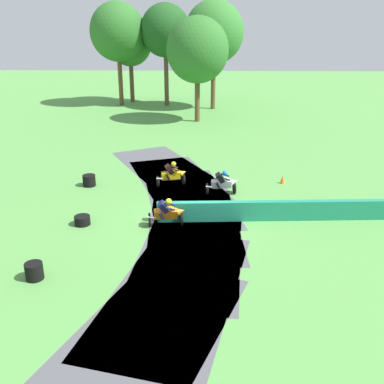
{
  "coord_description": "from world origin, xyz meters",
  "views": [
    {
      "loc": [
        0.44,
        -18.14,
        8.47
      ],
      "look_at": [
        -0.14,
        1.22,
        0.9
      ],
      "focal_mm": 41.96,
      "sensor_mm": 36.0,
      "label": 1
    }
  ],
  "objects_px": {
    "motorcycle_chase_white": "(223,183)",
    "motorcycle_trailing_yellow": "(172,174)",
    "traffic_cone": "(283,179)",
    "tire_stack_mid_a": "(82,220)",
    "tire_stack_near": "(34,271)",
    "motorcycle_lead_orange": "(167,213)",
    "tire_stack_mid_b": "(89,180)"
  },
  "relations": [
    {
      "from": "motorcycle_chase_white",
      "to": "motorcycle_trailing_yellow",
      "type": "bearing_deg",
      "value": 156.14
    },
    {
      "from": "traffic_cone",
      "to": "tire_stack_mid_a",
      "type": "bearing_deg",
      "value": -150.02
    },
    {
      "from": "motorcycle_trailing_yellow",
      "to": "motorcycle_chase_white",
      "type": "bearing_deg",
      "value": -23.86
    },
    {
      "from": "tire_stack_near",
      "to": "motorcycle_chase_white",
      "type": "bearing_deg",
      "value": 50.23
    },
    {
      "from": "motorcycle_trailing_yellow",
      "to": "traffic_cone",
      "type": "bearing_deg",
      "value": 5.67
    },
    {
      "from": "motorcycle_lead_orange",
      "to": "motorcycle_chase_white",
      "type": "distance_m",
      "value": 4.56
    },
    {
      "from": "tire_stack_near",
      "to": "tire_stack_mid_b",
      "type": "xyz_separation_m",
      "value": [
        -0.35,
        9.2,
        -0.0
      ]
    },
    {
      "from": "tire_stack_near",
      "to": "tire_stack_mid_a",
      "type": "bearing_deg",
      "value": 83.12
    },
    {
      "from": "motorcycle_trailing_yellow",
      "to": "traffic_cone",
      "type": "xyz_separation_m",
      "value": [
        5.98,
        0.59,
        -0.44
      ]
    },
    {
      "from": "motorcycle_trailing_yellow",
      "to": "tire_stack_mid_b",
      "type": "relative_size",
      "value": 2.5
    },
    {
      "from": "motorcycle_trailing_yellow",
      "to": "tire_stack_mid_a",
      "type": "relative_size",
      "value": 2.48
    },
    {
      "from": "tire_stack_near",
      "to": "motorcycle_trailing_yellow",
      "type": "bearing_deg",
      "value": 66.12
    },
    {
      "from": "tire_stack_near",
      "to": "tire_stack_mid_a",
      "type": "distance_m",
      "value": 4.41
    },
    {
      "from": "motorcycle_chase_white",
      "to": "motorcycle_trailing_yellow",
      "type": "distance_m",
      "value": 2.9
    },
    {
      "from": "motorcycle_trailing_yellow",
      "to": "motorcycle_lead_orange",
      "type": "bearing_deg",
      "value": -88.37
    },
    {
      "from": "tire_stack_mid_a",
      "to": "tire_stack_mid_b",
      "type": "height_order",
      "value": "tire_stack_mid_b"
    },
    {
      "from": "tire_stack_mid_a",
      "to": "tire_stack_mid_b",
      "type": "relative_size",
      "value": 1.01
    },
    {
      "from": "tire_stack_near",
      "to": "tire_stack_mid_a",
      "type": "height_order",
      "value": "tire_stack_near"
    },
    {
      "from": "motorcycle_trailing_yellow",
      "to": "tire_stack_near",
      "type": "distance_m",
      "value": 10.18
    },
    {
      "from": "tire_stack_near",
      "to": "tire_stack_mid_b",
      "type": "relative_size",
      "value": 0.91
    },
    {
      "from": "motorcycle_trailing_yellow",
      "to": "tire_stack_mid_b",
      "type": "xyz_separation_m",
      "value": [
        -4.47,
        -0.1,
        -0.36
      ]
    },
    {
      "from": "motorcycle_chase_white",
      "to": "traffic_cone",
      "type": "height_order",
      "value": "motorcycle_chase_white"
    },
    {
      "from": "motorcycle_chase_white",
      "to": "motorcycle_trailing_yellow",
      "type": "xyz_separation_m",
      "value": [
        -2.65,
        1.17,
        0.02
      ]
    },
    {
      "from": "motorcycle_lead_orange",
      "to": "motorcycle_trailing_yellow",
      "type": "relative_size",
      "value": 0.99
    },
    {
      "from": "tire_stack_near",
      "to": "tire_stack_mid_b",
      "type": "height_order",
      "value": "same"
    },
    {
      "from": "traffic_cone",
      "to": "tire_stack_mid_b",
      "type": "bearing_deg",
      "value": -176.18
    },
    {
      "from": "tire_stack_mid_b",
      "to": "tire_stack_near",
      "type": "bearing_deg",
      "value": -87.83
    },
    {
      "from": "tire_stack_mid_a",
      "to": "traffic_cone",
      "type": "xyz_separation_m",
      "value": [
        9.57,
        5.52,
        0.02
      ]
    },
    {
      "from": "motorcycle_trailing_yellow",
      "to": "tire_stack_mid_b",
      "type": "distance_m",
      "value": 4.48
    },
    {
      "from": "tire_stack_near",
      "to": "tire_stack_mid_b",
      "type": "bearing_deg",
      "value": 92.17
    },
    {
      "from": "motorcycle_lead_orange",
      "to": "tire_stack_mid_a",
      "type": "bearing_deg",
      "value": 179.18
    },
    {
      "from": "motorcycle_lead_orange",
      "to": "motorcycle_chase_white",
      "type": "relative_size",
      "value": 1.0
    }
  ]
}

